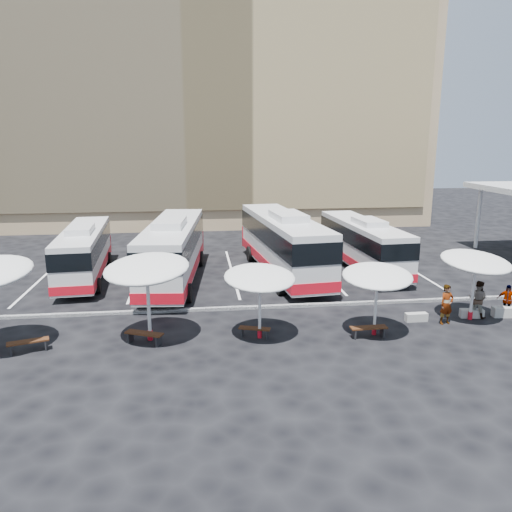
{
  "coord_description": "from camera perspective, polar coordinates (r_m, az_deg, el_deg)",
  "views": [
    {
      "loc": [
        -2.24,
        -23.76,
        8.57
      ],
      "look_at": [
        1.0,
        3.0,
        2.2
      ],
      "focal_mm": 35.0,
      "sensor_mm": 36.0,
      "label": 1
    }
  ],
  "objects": [
    {
      "name": "ground",
      "position": [
        25.36,
        -1.44,
        -6.46
      ],
      "size": [
        120.0,
        120.0,
        0.0
      ],
      "primitive_type": "plane",
      "color": "black",
      "rests_on": "ground"
    },
    {
      "name": "sandstone_building",
      "position": [
        55.82,
        -4.8,
        17.42
      ],
      "size": [
        42.0,
        18.25,
        29.6
      ],
      "color": "tan",
      "rests_on": "ground"
    },
    {
      "name": "curb_divider",
      "position": [
        25.8,
        -1.55,
        -5.93
      ],
      "size": [
        34.0,
        0.25,
        0.15
      ],
      "primitive_type": "cube",
      "color": "black",
      "rests_on": "ground"
    },
    {
      "name": "bay_lines",
      "position": [
        32.97,
        -2.77,
        -1.78
      ],
      "size": [
        24.15,
        12.0,
        0.01
      ],
      "color": "white",
      "rests_on": "ground"
    },
    {
      "name": "bus_0",
      "position": [
        32.92,
        -19.06,
        0.6
      ],
      "size": [
        3.08,
        10.93,
        3.43
      ],
      "rotation": [
        0.0,
        0.0,
        0.07
      ],
      "color": "silver",
      "rests_on": "ground"
    },
    {
      "name": "bus_1",
      "position": [
        30.72,
        -9.44,
        0.85
      ],
      "size": [
        3.84,
        12.8,
        4.0
      ],
      "rotation": [
        0.0,
        0.0,
        -0.09
      ],
      "color": "silver",
      "rests_on": "ground"
    },
    {
      "name": "bus_2",
      "position": [
        32.03,
        3.11,
        1.66
      ],
      "size": [
        4.09,
        13.3,
        4.15
      ],
      "rotation": [
        0.0,
        0.0,
        0.1
      ],
      "color": "silver",
      "rests_on": "ground"
    },
    {
      "name": "bus_3",
      "position": [
        34.08,
        12.07,
        1.54
      ],
      "size": [
        3.05,
        11.2,
        3.52
      ],
      "rotation": [
        0.0,
        0.0,
        0.06
      ],
      "color": "silver",
      "rests_on": "ground"
    },
    {
      "name": "sunshade_1",
      "position": [
        21.55,
        -12.38,
        -1.45
      ],
      "size": [
        4.69,
        4.72,
        3.77
      ],
      "rotation": [
        0.0,
        0.0,
        -0.38
      ],
      "color": "silver",
      "rests_on": "ground"
    },
    {
      "name": "sunshade_2",
      "position": [
        21.4,
        0.43,
        -2.51
      ],
      "size": [
        3.58,
        3.61,
        3.23
      ],
      "rotation": [
        0.0,
        0.0,
        0.18
      ],
      "color": "silver",
      "rests_on": "ground"
    },
    {
      "name": "sunshade_3",
      "position": [
        22.4,
        13.69,
        -2.27
      ],
      "size": [
        3.64,
        3.67,
        3.19
      ],
      "rotation": [
        0.0,
        0.0,
        -0.22
      ],
      "color": "silver",
      "rests_on": "ground"
    },
    {
      "name": "sunshade_4",
      "position": [
        25.77,
        23.82,
        -0.63
      ],
      "size": [
        4.04,
        4.07,
        3.38
      ],
      "rotation": [
        0.0,
        0.0,
        0.3
      ],
      "color": "silver",
      "rests_on": "ground"
    },
    {
      "name": "wood_bench_0",
      "position": [
        22.77,
        -24.6,
        -9.07
      ],
      "size": [
        1.66,
        0.89,
        0.49
      ],
      "rotation": [
        0.0,
        0.0,
        0.3
      ],
      "color": "black",
      "rests_on": "ground"
    },
    {
      "name": "wood_bench_1",
      "position": [
        22.04,
        -12.66,
        -8.82
      ],
      "size": [
        1.71,
        1.09,
        0.51
      ],
      "rotation": [
        0.0,
        0.0,
        -0.42
      ],
      "color": "black",
      "rests_on": "ground"
    },
    {
      "name": "wood_bench_2",
      "position": [
        22.26,
        -0.17,
        -8.44
      ],
      "size": [
        1.44,
        0.79,
        0.43
      ],
      "rotation": [
        0.0,
        0.0,
        -0.32
      ],
      "color": "black",
      "rests_on": "ground"
    },
    {
      "name": "wood_bench_3",
      "position": [
        22.72,
        12.74,
        -8.17
      ],
      "size": [
        1.65,
        0.49,
        0.5
      ],
      "rotation": [
        0.0,
        0.0,
        0.03
      ],
      "color": "black",
      "rests_on": "ground"
    },
    {
      "name": "conc_bench_0",
      "position": [
        25.34,
        17.84,
        -6.66
      ],
      "size": [
        1.06,
        0.36,
        0.4
      ],
      "primitive_type": "cube",
      "rotation": [
        0.0,
        0.0,
        0.01
      ],
      "color": "gray",
      "rests_on": "ground"
    },
    {
      "name": "conc_bench_1",
      "position": [
        26.78,
        23.42,
        -6.04
      ],
      "size": [
        1.15,
        0.54,
        0.42
      ],
      "primitive_type": "cube",
      "rotation": [
        0.0,
        0.0,
        -0.15
      ],
      "color": "gray",
      "rests_on": "ground"
    },
    {
      "name": "conc_bench_2",
      "position": [
        27.6,
        26.69,
        -5.73
      ],
      "size": [
        1.36,
        0.56,
        0.5
      ],
      "primitive_type": "cube",
      "rotation": [
        0.0,
        0.0,
        -0.09
      ],
      "color": "gray",
      "rests_on": "ground"
    },
    {
      "name": "passenger_0",
      "position": [
        25.21,
        20.94,
        -5.19
      ],
      "size": [
        0.78,
        0.59,
        1.92
      ],
      "primitive_type": "imported",
      "rotation": [
        0.0,
        0.0,
        0.21
      ],
      "color": "black",
      "rests_on": "ground"
    },
    {
      "name": "passenger_1",
      "position": [
        26.72,
        24.06,
        -4.52
      ],
      "size": [
        1.13,
        1.13,
        1.85
      ],
      "primitive_type": "imported",
      "rotation": [
        0.0,
        0.0,
        2.36
      ],
      "color": "black",
      "rests_on": "ground"
    },
    {
      "name": "passenger_2",
      "position": [
        27.63,
        26.76,
        -4.53
      ],
      "size": [
        0.98,
        0.86,
        1.58
      ],
      "primitive_type": "imported",
      "rotation": [
        0.0,
        0.0,
        -0.62
      ],
      "color": "black",
      "rests_on": "ground"
    }
  ]
}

